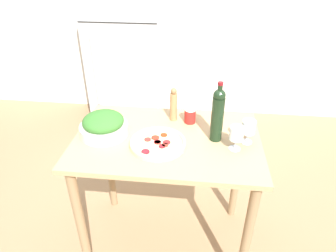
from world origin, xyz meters
TOP-DOWN VIEW (x-y plane):
  - ground_plane at (0.00, 0.00)m, footprint 14.00×14.00m
  - wall_back at (0.00, 2.12)m, footprint 6.40×0.08m
  - refrigerator at (-0.64, 1.73)m, footprint 0.79×0.72m
  - prep_counter at (0.00, 0.00)m, footprint 1.11×0.74m
  - wine_bottle at (0.28, 0.02)m, footprint 0.07×0.07m
  - wine_glass_near at (0.39, -0.07)m, footprint 0.08×0.08m
  - wine_glass_far at (0.46, 0.01)m, footprint 0.08×0.08m
  - pepper_mill at (0.02, 0.22)m, footprint 0.05×0.05m
  - salad_bowl at (-0.38, 0.00)m, footprint 0.29×0.29m
  - homemade_pizza at (-0.04, -0.08)m, footprint 0.32×0.32m
  - salt_canister at (0.12, 0.20)m, footprint 0.07×0.07m

SIDE VIEW (x-z plane):
  - ground_plane at x=0.00m, z-range 0.00..0.00m
  - prep_counter at x=0.00m, z-range 0.30..1.21m
  - refrigerator at x=-0.64m, z-range 0.00..1.76m
  - homemade_pizza at x=-0.04m, z-range 0.91..0.95m
  - salt_canister at x=0.12m, z-range 0.91..1.02m
  - salad_bowl at x=-0.38m, z-range 0.91..1.05m
  - wine_glass_near at x=0.39m, z-range 0.94..1.08m
  - wine_glass_far at x=0.46m, z-range 0.94..1.08m
  - pepper_mill at x=0.02m, z-range 0.91..1.13m
  - wine_bottle at x=0.28m, z-range 0.90..1.26m
  - wall_back at x=0.00m, z-range 0.00..2.60m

